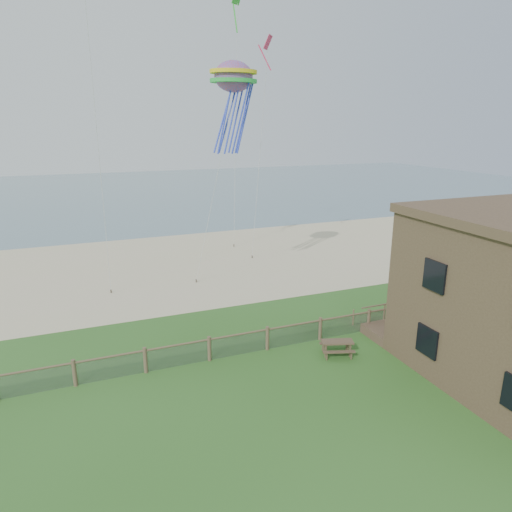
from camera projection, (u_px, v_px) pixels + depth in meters
name	position (u px, v px, depth m)	size (l,w,h in m)	color
ground	(328.00, 418.00, 17.56)	(160.00, 160.00, 0.00)	#2C591E
sand_beach	(191.00, 263.00, 37.22)	(72.00, 20.00, 0.02)	#C8BD90
ocean	(128.00, 192.00, 76.53)	(160.00, 68.00, 0.02)	slate
chainlink_fence	(267.00, 340.00, 22.77)	(36.20, 0.20, 1.25)	#4F3B2C
motel_deck	(479.00, 314.00, 26.54)	(15.00, 2.00, 0.50)	brown
picnic_table	(337.00, 349.00, 22.28)	(1.54, 1.16, 0.65)	brown
octopus_kite	(234.00, 104.00, 27.30)	(2.89, 2.04, 5.95)	red
kite_red	(268.00, 50.00, 30.51)	(0.95, 0.70, 1.95)	#D4254C
kite_green	(237.00, 7.00, 32.98)	(1.02, 0.70, 2.31)	green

